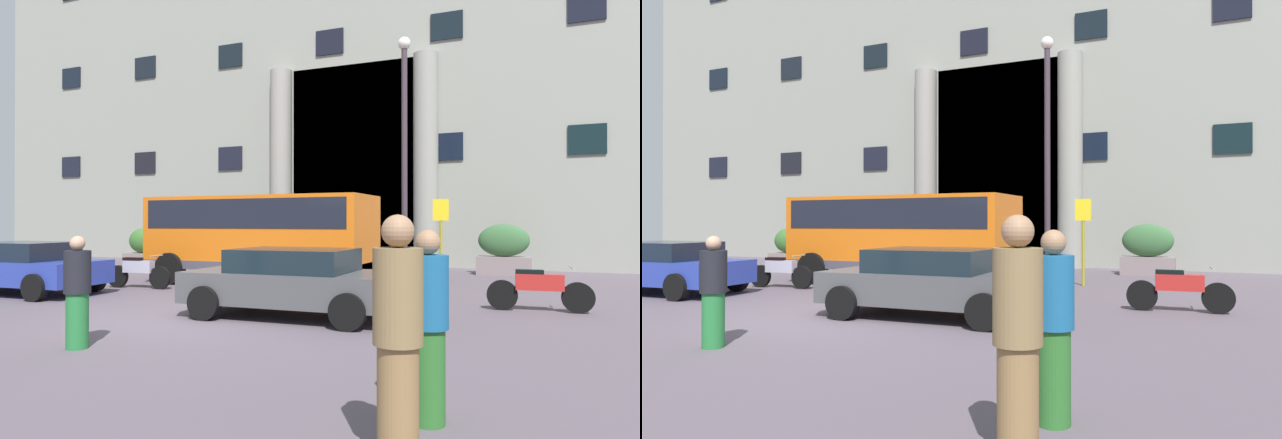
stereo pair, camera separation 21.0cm
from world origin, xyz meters
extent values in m
cube|color=#584E59|center=(0.00, 0.00, -0.06)|extent=(80.00, 64.00, 0.12)
cube|color=gray|center=(0.00, 17.50, 10.70)|extent=(42.84, 9.00, 21.40)
cube|color=black|center=(-1.48, 13.06, 4.19)|extent=(5.35, 0.12, 8.38)
cylinder|color=gray|center=(-4.63, 12.75, 4.19)|extent=(0.96, 0.96, 8.38)
cylinder|color=gray|center=(1.67, 12.75, 4.19)|extent=(0.96, 0.96, 8.38)
cube|color=black|center=(-17.14, 12.96, 4.71)|extent=(1.24, 0.08, 1.06)
cube|color=black|center=(-12.24, 12.96, 4.71)|extent=(1.24, 0.08, 1.06)
cube|color=black|center=(-7.34, 12.96, 4.71)|extent=(1.24, 0.08, 1.06)
cube|color=black|center=(2.45, 12.96, 4.71)|extent=(1.24, 0.08, 1.06)
cube|color=black|center=(7.34, 12.96, 4.71)|extent=(1.24, 0.08, 1.06)
cube|color=black|center=(-17.14, 12.96, 9.42)|extent=(1.24, 0.08, 1.06)
cube|color=black|center=(-12.24, 12.96, 9.42)|extent=(1.24, 0.08, 1.06)
cube|color=black|center=(-7.34, 12.96, 9.42)|extent=(1.24, 0.08, 1.06)
cube|color=black|center=(-2.45, 12.96, 9.42)|extent=(1.24, 0.08, 1.06)
cube|color=black|center=(2.45, 12.96, 9.42)|extent=(1.24, 0.08, 1.06)
cube|color=black|center=(7.34, 12.96, 9.42)|extent=(1.24, 0.08, 1.06)
cube|color=orange|center=(-1.65, 5.50, 1.48)|extent=(6.52, 2.35, 2.05)
cube|color=black|center=(-1.65, 5.50, 2.00)|extent=(6.13, 2.38, 0.80)
cube|color=black|center=(1.54, 5.49, 1.83)|extent=(0.07, 1.95, 1.00)
cube|color=#45424E|center=(-1.65, 5.50, 0.57)|extent=(6.52, 2.39, 0.24)
cylinder|color=black|center=(0.63, 6.65, 0.45)|extent=(0.90, 0.28, 0.90)
cylinder|color=black|center=(0.62, 4.33, 0.45)|extent=(0.90, 0.28, 0.90)
cylinder|color=black|center=(-3.93, 6.67, 0.45)|extent=(0.90, 0.28, 0.90)
cylinder|color=black|center=(-3.94, 4.35, 0.45)|extent=(0.90, 0.28, 0.90)
cylinder|color=olive|center=(3.26, 6.97, 1.18)|extent=(0.08, 0.08, 2.37)
cube|color=yellow|center=(3.26, 6.94, 2.12)|extent=(0.44, 0.03, 0.60)
cube|color=gray|center=(-9.90, 10.14, 0.23)|extent=(1.42, 0.97, 0.46)
ellipsoid|color=#37672C|center=(-9.90, 10.14, 0.99)|extent=(1.36, 0.87, 1.06)
cube|color=#65605E|center=(-3.61, 10.35, 0.26)|extent=(1.53, 0.89, 0.51)
ellipsoid|color=#194427|center=(-3.61, 10.35, 0.95)|extent=(1.47, 0.80, 0.87)
cube|color=gray|center=(4.67, 10.82, 0.31)|extent=(1.72, 0.73, 0.62)
ellipsoid|color=#376438|center=(4.67, 10.82, 1.16)|extent=(1.65, 0.66, 1.09)
cube|color=#49484C|center=(1.59, 0.95, 0.56)|extent=(4.03, 2.00, 0.57)
cube|color=black|center=(1.59, 0.95, 1.05)|extent=(2.20, 1.72, 0.42)
cylinder|color=black|center=(2.91, 1.93, 0.31)|extent=(0.63, 0.22, 0.62)
cylinder|color=black|center=(2.97, 0.05, 0.31)|extent=(0.63, 0.22, 0.62)
cylinder|color=black|center=(0.21, 1.86, 0.31)|extent=(0.63, 0.22, 0.62)
cylinder|color=black|center=(0.26, -0.03, 0.31)|extent=(0.63, 0.22, 0.62)
cube|color=#27399C|center=(-5.98, 1.29, 0.55)|extent=(4.09, 2.02, 0.57)
cube|color=black|center=(-5.98, 1.29, 1.06)|extent=(2.24, 1.71, 0.44)
cylinder|color=black|center=(-4.66, 2.27, 0.31)|extent=(0.63, 0.23, 0.62)
cylinder|color=black|center=(-4.57, 0.44, 0.31)|extent=(0.63, 0.23, 0.62)
cylinder|color=black|center=(-7.38, 2.13, 0.31)|extent=(0.63, 0.23, 0.62)
cylinder|color=black|center=(6.52, 3.36, 0.30)|extent=(0.61, 0.15, 0.60)
cylinder|color=black|center=(5.13, 3.24, 0.30)|extent=(0.61, 0.17, 0.60)
cube|color=#B02420|center=(5.82, 3.30, 0.58)|extent=(0.91, 0.31, 0.32)
cube|color=black|center=(5.64, 3.29, 0.76)|extent=(0.54, 0.24, 0.12)
cylinder|color=#A5A5A8|center=(6.41, 3.35, 0.88)|extent=(0.08, 0.55, 0.03)
cylinder|color=black|center=(-3.46, 3.32, 0.30)|extent=(0.61, 0.16, 0.60)
cylinder|color=black|center=(-4.77, 3.19, 0.30)|extent=(0.61, 0.18, 0.60)
cube|color=#AFAEC2|center=(-4.11, 3.25, 0.58)|extent=(0.86, 0.32, 0.32)
cube|color=black|center=(-4.29, 3.24, 0.76)|extent=(0.54, 0.25, 0.12)
cylinder|color=#A5A5A8|center=(-3.56, 3.31, 0.88)|extent=(0.08, 0.55, 0.03)
cylinder|color=black|center=(-6.32, 3.08, 0.30)|extent=(0.61, 0.15, 0.60)
cylinder|color=black|center=(-7.81, 2.96, 0.30)|extent=(0.61, 0.17, 0.60)
cube|color=silver|center=(-7.06, 3.02, 0.58)|extent=(0.97, 0.32, 0.32)
cube|color=black|center=(-7.24, 3.01, 0.76)|extent=(0.53, 0.24, 0.12)
cylinder|color=#A5A5A8|center=(-6.44, 3.07, 0.88)|extent=(0.08, 0.55, 0.03)
cylinder|color=olive|center=(4.94, -4.43, 0.44)|extent=(0.30, 0.30, 0.89)
cylinder|color=olive|center=(4.94, -4.43, 1.23)|extent=(0.36, 0.36, 0.69)
sphere|color=#9C7455|center=(4.94, -4.43, 1.69)|extent=(0.24, 0.24, 0.24)
cylinder|color=#257337|center=(-0.11, -2.53, 0.39)|extent=(0.30, 0.30, 0.77)
cylinder|color=black|center=(-0.11, -2.53, 1.07)|extent=(0.36, 0.36, 0.59)
sphere|color=tan|center=(-0.11, -2.53, 1.47)|extent=(0.21, 0.21, 0.21)
cylinder|color=#2A6829|center=(4.96, -3.47, 0.42)|extent=(0.30, 0.30, 0.83)
cylinder|color=#195A8C|center=(4.96, -3.47, 1.15)|extent=(0.36, 0.36, 0.64)
sphere|color=#9E7454|center=(4.96, -3.47, 1.58)|extent=(0.22, 0.22, 0.22)
cylinder|color=#3C313A|center=(1.88, 8.39, 3.60)|extent=(0.18, 0.18, 7.21)
sphere|color=white|center=(1.88, 8.39, 7.39)|extent=(0.40, 0.40, 0.40)
camera|label=1|loc=(5.90, -8.16, 1.75)|focal=30.18mm
camera|label=2|loc=(6.09, -8.08, 1.75)|focal=30.18mm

